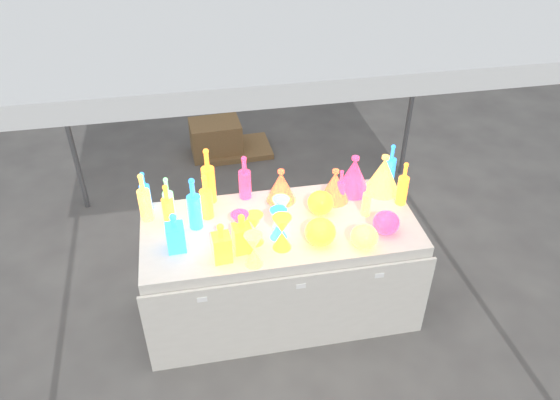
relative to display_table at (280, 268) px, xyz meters
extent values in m
plane|color=slate|center=(0.00, 0.01, -0.37)|extent=(80.00, 80.00, 0.00)
cylinder|color=gray|center=(-1.50, 1.51, 0.83)|extent=(0.04, 0.04, 2.40)
cylinder|color=gray|center=(1.50, 1.51, 0.83)|extent=(0.04, 0.04, 2.40)
cylinder|color=gray|center=(0.00, 1.48, 0.63)|extent=(3.00, 0.04, 0.04)
cube|color=silver|center=(0.00, 0.01, 0.00)|extent=(1.80, 0.80, 0.75)
cube|color=silver|center=(0.00, -0.41, -0.04)|extent=(1.84, 0.02, 0.68)
cube|color=white|center=(-0.55, -0.42, 0.23)|extent=(0.06, 0.00, 0.03)
cube|color=white|center=(0.05, -0.42, 0.23)|extent=(0.06, 0.00, 0.03)
cube|color=white|center=(0.55, -0.42, 0.23)|extent=(0.06, 0.00, 0.03)
cube|color=olive|center=(-0.26, 2.21, -0.19)|extent=(0.52, 0.39, 0.37)
cube|color=olive|center=(-0.04, 2.21, -0.35)|extent=(0.69, 0.51, 0.06)
camera|label=1|loc=(-0.51, -2.72, 2.62)|focal=35.00mm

